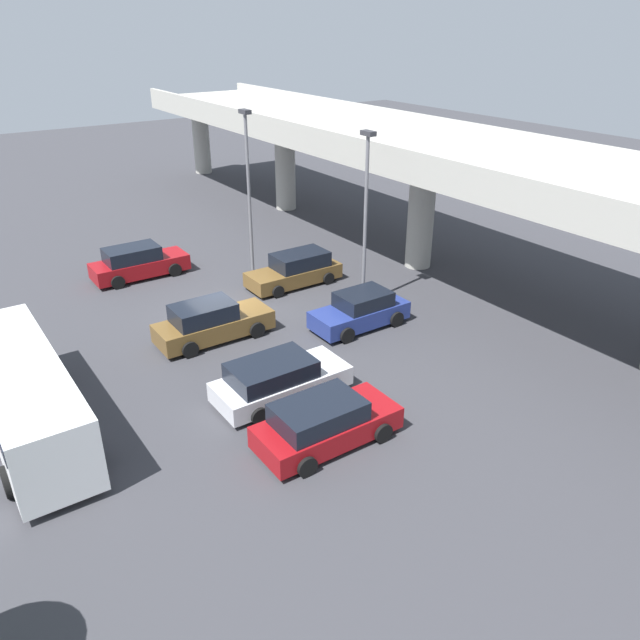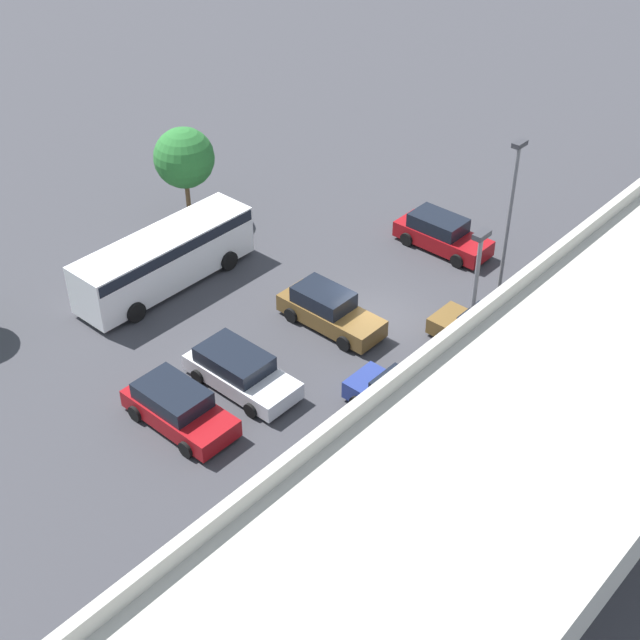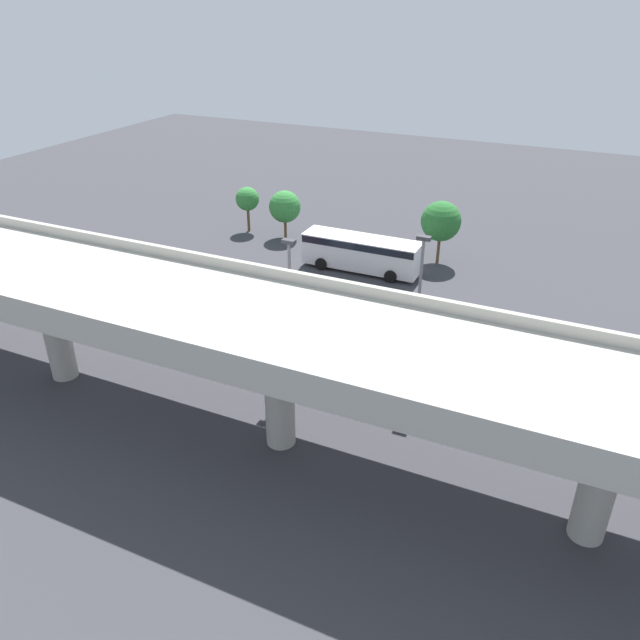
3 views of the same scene
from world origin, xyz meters
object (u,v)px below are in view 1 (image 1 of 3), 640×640
object	(u,v)px
parked_car_5	(325,423)
parked_car_1	(296,270)
parked_car_3	(360,311)
parked_car_2	(211,322)
lamp_post_near_aisle	(366,208)
shuttle_bus	(23,391)
parked_car_0	(138,263)
parked_car_4	(279,379)
lamp_post_mid_lot	(248,183)

from	to	relation	value
parked_car_5	parked_car_1	bearing A→B (deg)	61.49
parked_car_1	parked_car_3	world-z (taller)	parked_car_1
parked_car_2	parked_car_3	xyz separation A→B (m)	(2.54, 5.88, -0.04)
parked_car_3	lamp_post_near_aisle	world-z (taller)	lamp_post_near_aisle
parked_car_1	shuttle_bus	bearing A→B (deg)	22.29
parked_car_1	parked_car_0	bearing A→B (deg)	-41.02
parked_car_0	parked_car_4	bearing A→B (deg)	-89.51
parked_car_3	lamp_post_mid_lot	size ratio (longest dim) A/B	0.52
parked_car_0	parked_car_4	distance (m)	13.87
parked_car_2	parked_car_5	xyz separation A→B (m)	(8.47, -0.14, -0.03)
parked_car_2	lamp_post_mid_lot	size ratio (longest dim) A/B	0.59
shuttle_bus	lamp_post_mid_lot	size ratio (longest dim) A/B	1.09
lamp_post_near_aisle	parked_car_4	bearing A→B (deg)	-57.96
shuttle_bus	parked_car_0	bearing A→B (deg)	145.56
lamp_post_near_aisle	parked_car_0	bearing A→B (deg)	-140.86
parked_car_3	shuttle_bus	bearing A→B (deg)	0.20
parked_car_5	lamp_post_near_aisle	bearing A→B (deg)	45.55
parked_car_0	lamp_post_near_aisle	xyz separation A→B (m)	(9.24, 7.52, 3.86)
parked_car_0	shuttle_bus	xyz separation A→B (m)	(11.07, -7.59, 0.77)
parked_car_0	shuttle_bus	size ratio (longest dim) A/B	0.54
parked_car_0	parked_car_1	distance (m)	8.24
parked_car_0	shuttle_bus	bearing A→B (deg)	-124.44
shuttle_bus	parked_car_3	bearing A→B (deg)	90.20
parked_car_2	shuttle_bus	size ratio (longest dim) A/B	0.54
parked_car_1	parked_car_2	world-z (taller)	parked_car_2
lamp_post_mid_lot	parked_car_3	bearing A→B (deg)	6.21
parked_car_0	parked_car_5	distance (m)	16.95
parked_car_0	parked_car_1	xyz separation A→B (m)	(5.41, 6.22, -0.03)
parked_car_4	lamp_post_near_aisle	distance (m)	9.57
lamp_post_mid_lot	parked_car_2	bearing A→B (deg)	-42.14
parked_car_2	lamp_post_near_aisle	world-z (taller)	lamp_post_near_aisle
parked_car_3	parked_car_5	world-z (taller)	parked_car_3
shuttle_bus	parked_car_1	bearing A→B (deg)	112.29
parked_car_1	parked_car_4	bearing A→B (deg)	54.19
parked_car_0	parked_car_1	bearing A→B (deg)	-41.02
parked_car_3	parked_car_5	size ratio (longest dim) A/B	0.93
parked_car_4	parked_car_1	bearing A→B (deg)	54.19
parked_car_3	parked_car_4	bearing A→B (deg)	25.91
parked_car_4	parked_car_5	xyz separation A→B (m)	(3.08, -0.17, 0.03)
parked_car_1	lamp_post_near_aisle	size ratio (longest dim) A/B	0.60
lamp_post_mid_lot	parked_car_1	bearing A→B (deg)	24.63
parked_car_5	shuttle_bus	distance (m)	9.60
parked_car_4	lamp_post_mid_lot	bearing A→B (deg)	65.47
parked_car_0	lamp_post_near_aisle	size ratio (longest dim) A/B	0.61
parked_car_2	parked_car_5	world-z (taller)	parked_car_2
parked_car_4	shuttle_bus	xyz separation A→B (m)	(-2.80, -7.71, 0.84)
lamp_post_near_aisle	lamp_post_mid_lot	bearing A→B (deg)	-158.92
parked_car_0	lamp_post_mid_lot	bearing A→B (deg)	-30.14
parked_car_3	shuttle_bus	world-z (taller)	shuttle_bus
parked_car_2	parked_car_3	world-z (taller)	parked_car_2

